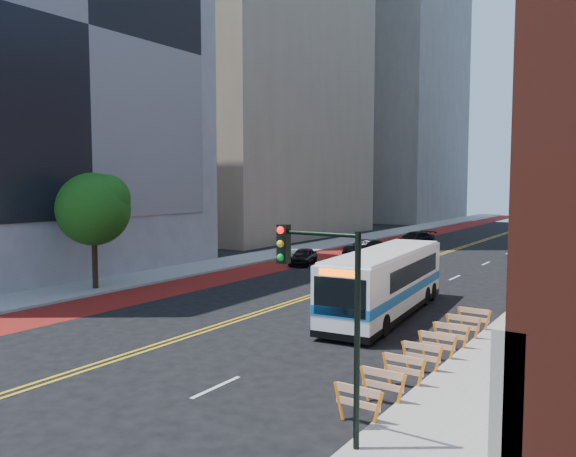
# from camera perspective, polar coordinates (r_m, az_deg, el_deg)

# --- Properties ---
(ground) EXTENTS (160.00, 160.00, 0.00)m
(ground) POSITION_cam_1_polar(r_m,az_deg,el_deg) (22.50, -13.37, -11.57)
(ground) COLOR black
(ground) RESTS_ON ground
(sidewalk_left) EXTENTS (4.00, 140.00, 0.15)m
(sidewalk_left) POSITION_cam_1_polar(r_m,az_deg,el_deg) (53.04, 1.56, -2.06)
(sidewalk_left) COLOR gray
(sidewalk_left) RESTS_ON ground
(bus_lane_paint) EXTENTS (3.60, 140.00, 0.01)m
(bus_lane_paint) POSITION_cam_1_polar(r_m,az_deg,el_deg) (51.10, 5.28, -2.41)
(bus_lane_paint) COLOR maroon
(bus_lane_paint) RESTS_ON ground
(center_line_inner) EXTENTS (0.14, 140.00, 0.01)m
(center_line_inner) POSITION_cam_1_polar(r_m,az_deg,el_deg) (47.91, 13.67, -2.99)
(center_line_inner) COLOR gold
(center_line_inner) RESTS_ON ground
(center_line_outer) EXTENTS (0.14, 140.00, 0.01)m
(center_line_outer) POSITION_cam_1_polar(r_m,az_deg,el_deg) (47.79, 14.08, -3.02)
(center_line_outer) COLOR gold
(center_line_outer) RESTS_ON ground
(lane_dashes) EXTENTS (0.14, 98.20, 0.01)m
(lane_dashes) POSITION_cam_1_polar(r_m,az_deg,el_deg) (54.22, 21.52, -2.31)
(lane_dashes) COLOR silver
(lane_dashes) RESTS_ON ground
(grey_building_left) EXTENTS (14.10, 24.00, 30.00)m
(grey_building_left) POSITION_cam_1_polar(r_m,az_deg,el_deg) (44.09, -25.26, 15.67)
(grey_building_left) COLOR gray
(grey_building_left) RESTS_ON ground
(midrise_left_far) EXTENTS (20.00, 26.00, 65.00)m
(midrise_left_far) POSITION_cam_1_polar(r_m,az_deg,el_deg) (104.28, 10.48, 19.11)
(midrise_left_far) COLOR slate
(midrise_left_far) RESTS_ON ground
(construction_barriers) EXTENTS (1.42, 10.91, 1.00)m
(construction_barriers) POSITION_cam_1_polar(r_m,az_deg,el_deg) (19.97, 14.20, -11.66)
(construction_barriers) COLOR orange
(construction_barriers) RESTS_ON ground
(street_tree) EXTENTS (4.20, 4.20, 6.70)m
(street_tree) POSITION_cam_1_polar(r_m,az_deg,el_deg) (34.15, -19.05, 2.15)
(street_tree) COLOR black
(street_tree) RESTS_ON sidewalk_left
(traffic_signal) EXTENTS (2.21, 0.34, 5.07)m
(traffic_signal) POSITION_cam_1_polar(r_m,az_deg,el_deg) (13.16, 3.58, -6.34)
(traffic_signal) COLOR black
(traffic_signal) RESTS_ON sidewalk_right
(transit_bus) EXTENTS (3.56, 11.48, 3.10)m
(transit_bus) POSITION_cam_1_polar(r_m,az_deg,el_deg) (27.01, 9.97, -5.27)
(transit_bus) COLOR white
(transit_bus) RESTS_ON ground
(car_a) EXTENTS (2.48, 4.05, 1.29)m
(car_a) POSITION_cam_1_polar(r_m,az_deg,el_deg) (42.97, 1.55, -2.86)
(car_a) COLOR black
(car_a) RESTS_ON ground
(car_b) EXTENTS (2.65, 4.45, 1.39)m
(car_b) POSITION_cam_1_polar(r_m,az_deg,el_deg) (48.66, 7.85, -1.97)
(car_b) COLOR black
(car_b) RESTS_ON ground
(car_c) EXTENTS (3.37, 5.47, 1.48)m
(car_c) POSITION_cam_1_polar(r_m,az_deg,el_deg) (56.44, 12.70, -1.09)
(car_c) COLOR black
(car_c) RESTS_ON ground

